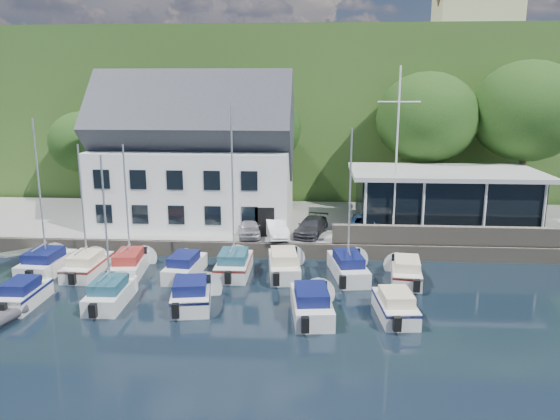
% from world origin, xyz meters
% --- Properties ---
extents(ground, '(180.00, 180.00, 0.00)m').
position_xyz_m(ground, '(0.00, 0.00, 0.00)').
color(ground, black).
rests_on(ground, ground).
extents(quay, '(60.00, 13.00, 1.00)m').
position_xyz_m(quay, '(0.00, 17.50, 0.50)').
color(quay, gray).
rests_on(quay, ground).
extents(quay_face, '(60.00, 0.30, 1.00)m').
position_xyz_m(quay_face, '(0.00, 11.00, 0.50)').
color(quay_face, '#6F6658').
rests_on(quay_face, ground).
extents(hillside, '(160.00, 75.00, 16.00)m').
position_xyz_m(hillside, '(0.00, 62.00, 8.00)').
color(hillside, '#335A22').
rests_on(hillside, ground).
extents(field_patch, '(50.00, 30.00, 0.30)m').
position_xyz_m(field_patch, '(8.00, 70.00, 16.15)').
color(field_patch, '#545C2E').
rests_on(field_patch, hillside).
extents(farmhouse, '(10.40, 7.00, 8.20)m').
position_xyz_m(farmhouse, '(22.00, 52.00, 20.10)').
color(farmhouse, beige).
rests_on(farmhouse, hillside).
extents(harbor_building, '(14.40, 8.20, 8.70)m').
position_xyz_m(harbor_building, '(-7.00, 16.50, 5.35)').
color(harbor_building, white).
rests_on(harbor_building, quay).
extents(club_pavilion, '(13.20, 7.20, 4.10)m').
position_xyz_m(club_pavilion, '(11.00, 16.00, 3.05)').
color(club_pavilion, black).
rests_on(club_pavilion, quay).
extents(seawall, '(18.00, 0.50, 1.20)m').
position_xyz_m(seawall, '(12.00, 11.40, 1.60)').
color(seawall, '#6F6658').
rests_on(seawall, quay).
extents(gangway, '(1.20, 6.00, 1.40)m').
position_xyz_m(gangway, '(-16.50, 9.00, 0.00)').
color(gangway, silver).
rests_on(gangway, ground).
extents(car_silver, '(1.91, 3.77, 1.23)m').
position_xyz_m(car_silver, '(-2.56, 12.70, 1.62)').
color(car_silver, '#ADACB1').
rests_on(car_silver, quay).
extents(car_white, '(2.14, 3.90, 1.22)m').
position_xyz_m(car_white, '(-0.75, 12.51, 1.61)').
color(car_white, white).
rests_on(car_white, quay).
extents(car_dgrey, '(2.61, 4.31, 1.17)m').
position_xyz_m(car_dgrey, '(1.63, 13.17, 1.58)').
color(car_dgrey, '#2B2B30').
rests_on(car_dgrey, quay).
extents(car_blue, '(2.20, 4.17, 1.36)m').
position_xyz_m(car_blue, '(5.26, 13.54, 1.68)').
color(car_blue, '#2D508A').
rests_on(car_blue, quay).
extents(flagpole, '(2.68, 0.20, 11.18)m').
position_xyz_m(flagpole, '(7.07, 12.74, 6.59)').
color(flagpole, white).
rests_on(flagpole, quay).
extents(tree_0, '(5.72, 5.72, 7.82)m').
position_xyz_m(tree_0, '(-18.00, 22.52, 4.91)').
color(tree_0, '#16340F').
rests_on(tree_0, quay).
extents(tree_1, '(6.62, 6.62, 9.05)m').
position_xyz_m(tree_1, '(-11.53, 22.58, 5.52)').
color(tree_1, '#16340F').
rests_on(tree_1, quay).
extents(tree_2, '(7.19, 7.19, 9.82)m').
position_xyz_m(tree_2, '(-2.94, 21.32, 5.91)').
color(tree_2, '#16340F').
rests_on(tree_2, quay).
extents(tree_4, '(8.09, 8.09, 11.05)m').
position_xyz_m(tree_4, '(10.65, 21.78, 6.53)').
color(tree_4, '#16340F').
rests_on(tree_4, quay).
extents(tree_5, '(8.72, 8.72, 11.91)m').
position_xyz_m(tree_5, '(18.27, 21.49, 6.96)').
color(tree_5, '#16340F').
rests_on(tree_5, quay).
extents(boat_r1_0, '(2.40, 5.86, 8.94)m').
position_xyz_m(boat_r1_0, '(-14.11, 7.23, 4.47)').
color(boat_r1_0, silver).
rests_on(boat_r1_0, ground).
extents(boat_r1_1, '(2.02, 5.80, 8.22)m').
position_xyz_m(boat_r1_1, '(-11.57, 7.14, 4.11)').
color(boat_r1_1, silver).
rests_on(boat_r1_1, ground).
extents(boat_r1_2, '(2.39, 6.43, 8.61)m').
position_xyz_m(boat_r1_2, '(-9.09, 7.49, 4.30)').
color(boat_r1_2, silver).
rests_on(boat_r1_2, ground).
extents(boat_r1_3, '(2.24, 5.85, 1.40)m').
position_xyz_m(boat_r1_3, '(-5.72, 7.25, 0.70)').
color(boat_r1_3, silver).
rests_on(boat_r1_3, ground).
extents(boat_r1_4, '(2.04, 5.75, 8.89)m').
position_xyz_m(boat_r1_4, '(-2.89, 7.75, 4.44)').
color(boat_r1_4, silver).
rests_on(boat_r1_4, ground).
extents(boat_r1_5, '(2.58, 6.55, 1.50)m').
position_xyz_m(boat_r1_5, '(0.08, 7.91, 0.75)').
color(boat_r1_5, silver).
rests_on(boat_r1_5, ground).
extents(boat_r1_6, '(2.88, 6.91, 8.96)m').
position_xyz_m(boat_r1_6, '(3.84, 7.79, 4.48)').
color(boat_r1_6, silver).
rests_on(boat_r1_6, ground).
extents(boat_r1_7, '(2.36, 5.83, 1.40)m').
position_xyz_m(boat_r1_7, '(7.12, 7.24, 0.70)').
color(boat_r1_7, silver).
rests_on(boat_r1_7, ground).
extents(boat_r2_0, '(1.69, 4.98, 1.40)m').
position_xyz_m(boat_r2_0, '(-12.89, 2.37, 0.70)').
color(boat_r2_0, silver).
rests_on(boat_r2_0, ground).
extents(boat_r2_1, '(2.00, 5.65, 8.48)m').
position_xyz_m(boat_r2_1, '(-8.54, 2.84, 4.24)').
color(boat_r2_1, silver).
rests_on(boat_r2_1, ground).
extents(boat_r2_2, '(2.87, 5.37, 1.47)m').
position_xyz_m(boat_r2_2, '(-4.34, 2.82, 0.74)').
color(boat_r2_2, silver).
rests_on(boat_r2_2, ground).
extents(boat_r2_3, '(2.62, 6.34, 1.50)m').
position_xyz_m(boat_r2_3, '(1.76, 2.07, 0.75)').
color(boat_r2_3, silver).
rests_on(boat_r2_3, ground).
extents(boat_r2_4, '(2.26, 5.33, 1.38)m').
position_xyz_m(boat_r2_4, '(5.82, 2.16, 0.69)').
color(boat_r2_4, silver).
rests_on(boat_r2_4, ground).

